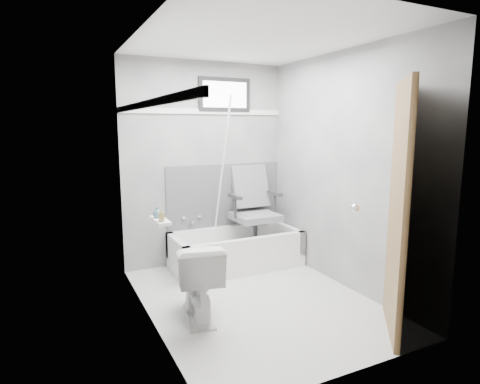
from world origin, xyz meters
TOP-DOWN VIEW (x-y plane):
  - floor at (0.00, 0.00)m, footprint 2.60×2.60m
  - ceiling at (0.00, 0.00)m, footprint 2.60×2.60m
  - wall_back at (0.00, 1.30)m, footprint 2.00×0.02m
  - wall_front at (0.00, -1.30)m, footprint 2.00×0.02m
  - wall_left at (-1.00, 0.00)m, footprint 0.02×2.60m
  - wall_right at (1.00, 0.00)m, footprint 0.02×2.60m
  - bathtub at (0.23, 0.93)m, footprint 1.50×0.70m
  - office_chair at (0.51, 0.97)m, footprint 0.62×0.62m
  - toilet at (-0.62, -0.08)m, footprint 0.52×0.76m
  - door at (0.98, -1.28)m, footprint 0.78×0.78m
  - window at (0.25, 1.29)m, footprint 0.66×0.04m
  - backerboard at (0.25, 1.29)m, footprint 1.50×0.02m
  - trim_back at (0.00, 1.29)m, footprint 2.00×0.02m
  - trim_left at (-0.99, 0.00)m, footprint 0.02×2.60m
  - pole at (0.10, 1.06)m, footprint 0.02×0.59m
  - shelf at (-0.93, -0.09)m, footprint 0.10×0.32m
  - soap_bottle_a at (-0.94, -0.17)m, footprint 0.05×0.05m
  - soap_bottle_b at (-0.94, -0.03)m, footprint 0.08×0.08m
  - faucet at (-0.20, 1.27)m, footprint 0.26×0.10m

SIDE VIEW (x-z plane):
  - floor at x=0.00m, z-range 0.00..0.00m
  - bathtub at x=0.23m, z-range 0.00..0.42m
  - toilet at x=-0.62m, z-range 0.00..0.68m
  - faucet at x=-0.20m, z-range 0.47..0.63m
  - office_chair at x=0.51m, z-range 0.12..1.18m
  - backerboard at x=0.25m, z-range 0.41..1.19m
  - shelf at x=-0.93m, z-range 0.89..0.91m
  - soap_bottle_b at x=-0.94m, z-range 0.91..1.00m
  - soap_bottle_a at x=-0.94m, z-range 0.92..1.01m
  - door at x=0.98m, z-range 0.00..2.00m
  - pole at x=0.10m, z-range 0.11..1.99m
  - wall_back at x=0.00m, z-range 0.00..2.40m
  - wall_front at x=0.00m, z-range 0.00..2.40m
  - wall_left at x=-1.00m, z-range 0.00..2.40m
  - wall_right at x=1.00m, z-range 0.00..2.40m
  - trim_back at x=0.00m, z-range 1.79..1.85m
  - trim_left at x=-0.99m, z-range 1.79..1.85m
  - window at x=0.25m, z-range 1.82..2.22m
  - ceiling at x=0.00m, z-range 2.40..2.40m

